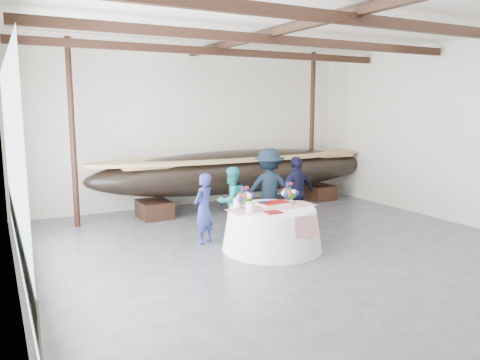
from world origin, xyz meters
TOP-DOWN VIEW (x-y plane):
  - floor at (0.00, 0.00)m, footprint 10.00×12.00m
  - wall_back at (0.00, 6.00)m, footprint 10.00×0.02m
  - wall_left at (-5.00, 0.00)m, footprint 0.02×12.00m
  - ceiling at (0.00, 0.00)m, footprint 10.00×12.00m
  - pavilion_structure at (0.00, 0.83)m, footprint 9.80×11.76m
  - open_bay at (-4.95, 1.00)m, footprint 0.03×7.00m
  - longboat_display at (1.12, 4.83)m, footprint 8.92×1.78m
  - banquet_table at (-0.26, 1.04)m, footprint 2.04×2.04m
  - tabletop_items at (-0.31, 1.18)m, footprint 1.89×0.95m
  - guest_woman_blue at (-1.33, 2.08)m, footprint 0.66×0.60m
  - guest_woman_teal at (-0.48, 2.46)m, footprint 0.87×0.74m
  - guest_man_left at (0.51, 2.43)m, footprint 1.43×1.13m
  - guest_man_right at (1.12, 2.16)m, footprint 1.07×0.57m

SIDE VIEW (x-z plane):
  - floor at x=0.00m, z-range -0.01..0.01m
  - banquet_table at x=-0.26m, z-range 0.00..0.87m
  - guest_woman_blue at x=-1.33m, z-range 0.00..1.52m
  - guest_woman_teal at x=-0.48m, z-range 0.00..1.56m
  - guest_man_right at x=1.12m, z-range 0.00..1.74m
  - guest_man_left at x=0.51m, z-range 0.00..1.93m
  - tabletop_items at x=-0.31m, z-range 0.82..1.22m
  - longboat_display at x=1.12m, z-range 0.23..1.90m
  - open_bay at x=-4.95m, z-range 0.23..3.43m
  - wall_back at x=0.00m, z-range 0.00..4.50m
  - wall_left at x=-5.00m, z-range 0.00..4.50m
  - pavilion_structure at x=0.00m, z-range 1.75..6.25m
  - ceiling at x=0.00m, z-range 4.50..4.50m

